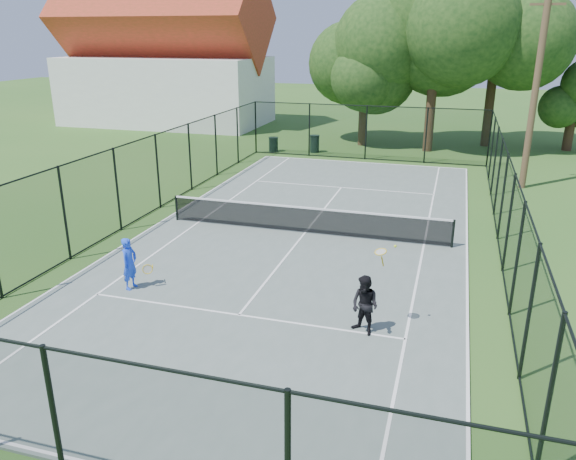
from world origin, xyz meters
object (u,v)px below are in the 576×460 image
(trash_bin_right, at_px, (315,144))
(player_blue, at_px, (130,263))
(tennis_net, at_px, (305,219))
(utility_pole, at_px, (535,90))
(trash_bin_left, at_px, (273,144))
(player_black, at_px, (365,305))

(trash_bin_right, height_order, player_blue, player_blue)
(tennis_net, relative_size, utility_pole, 1.17)
(trash_bin_right, xyz_separation_m, utility_pole, (11.12, -5.10, 3.86))
(trash_bin_left, distance_m, player_blue, 19.48)
(utility_pole, xyz_separation_m, player_black, (-4.79, -15.38, -3.59))
(player_blue, bearing_deg, trash_bin_left, 96.42)
(trash_bin_right, relative_size, player_black, 0.48)
(utility_pole, bearing_deg, trash_bin_right, 155.37)
(tennis_net, height_order, player_black, player_black)
(player_blue, xyz_separation_m, player_black, (6.56, -0.62, -0.00))
(trash_bin_left, xyz_separation_m, trash_bin_right, (2.41, 0.50, 0.08))
(trash_bin_right, xyz_separation_m, player_blue, (-0.23, -19.86, 0.27))
(trash_bin_right, bearing_deg, utility_pole, -24.63)
(trash_bin_left, distance_m, trash_bin_right, 2.46)
(player_blue, relative_size, player_black, 0.69)
(player_black, bearing_deg, utility_pole, 72.70)
(tennis_net, height_order, trash_bin_right, trash_bin_right)
(tennis_net, relative_size, player_black, 4.76)
(tennis_net, distance_m, trash_bin_left, 14.71)
(utility_pole, bearing_deg, tennis_net, -131.35)
(trash_bin_left, xyz_separation_m, player_blue, (2.18, -19.36, 0.35))
(trash_bin_left, bearing_deg, player_blue, -83.58)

